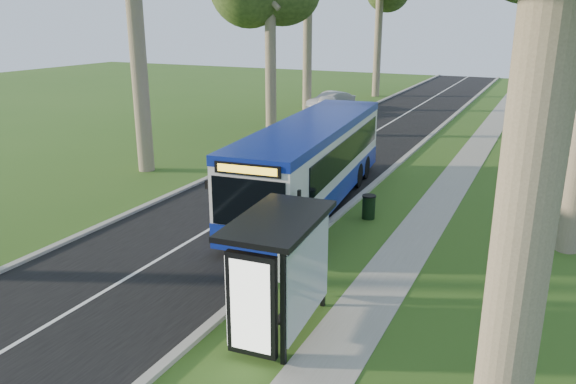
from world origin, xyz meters
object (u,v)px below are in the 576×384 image
litter_bin (369,207)px  car_white (328,106)px  bus_shelter (275,259)px  bus (312,163)px  car_silver (331,101)px  bus_stop_sign (292,213)px

litter_bin → car_white: car_white is taller
bus_shelter → bus: bearing=104.2°
car_silver → car_white: bearing=-50.6°
bus → bus_stop_sign: 5.79m
bus_stop_sign → car_white: bus_stop_sign is taller
bus_shelter → car_white: size_ratio=0.78×
bus_shelter → car_silver: bearing=105.1°
bus_shelter → litter_bin: 8.63m
car_white → bus: bearing=-93.7°
bus_stop_sign → litter_bin: bearing=69.5°
bus → bus_shelter: (3.04, -9.10, 0.27)m
car_silver → litter_bin: bearing=-42.9°
litter_bin → car_silver: (-10.38, 22.73, 0.25)m
litter_bin → bus: bearing=166.0°
bus_stop_sign → car_silver: (-9.63, 27.63, -0.95)m
bus_stop_sign → bus_shelter: size_ratio=0.80×
bus_stop_sign → car_silver: 29.28m
bus → car_white: bus is taller
bus_shelter → car_white: 30.28m
car_white → car_silver: 2.82m
bus_shelter → litter_bin: bearing=89.5°
litter_bin → car_white: bearing=115.5°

